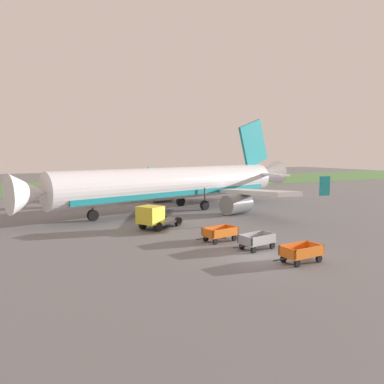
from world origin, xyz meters
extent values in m
plane|color=slate|center=(0.00, 0.00, 0.00)|extent=(220.00, 220.00, 0.00)
cube|color=#518442|center=(0.00, 56.01, 0.03)|extent=(220.00, 28.00, 0.06)
cylinder|color=silver|center=(3.38, 20.16, 3.15)|extent=(30.02, 10.74, 3.70)
cube|color=teal|center=(3.38, 20.16, 2.13)|extent=(27.06, 9.84, 0.56)
cone|color=silver|center=(-12.64, 16.24, 3.15)|extent=(3.97, 4.28, 3.63)
cone|color=silver|center=(20.04, 24.25, 3.65)|extent=(5.21, 4.49, 3.52)
cube|color=silver|center=(9.38, 13.04, 2.48)|extent=(4.43, 13.24, 1.35)
cube|color=teal|center=(13.48, 7.35, 3.43)|extent=(1.12, 0.36, 1.90)
cylinder|color=gray|center=(7.81, 14.26, 1.13)|extent=(3.61, 2.80, 2.10)
cube|color=silver|center=(5.40, 29.26, 2.48)|extent=(9.71, 12.07, 1.35)
cube|color=teal|center=(6.41, 36.20, 3.43)|extent=(1.01, 0.81, 1.90)
cylinder|color=gray|center=(4.58, 27.45, 1.13)|extent=(3.61, 2.80, 2.10)
cube|color=teal|center=(16.79, 23.45, 7.90)|extent=(5.89, 1.77, 6.88)
cube|color=silver|center=(17.74, 20.39, 3.75)|extent=(2.18, 5.32, 0.24)
cube|color=silver|center=(16.22, 26.61, 3.75)|extent=(4.27, 5.37, 0.24)
cylinder|color=#4C4C51|center=(-6.81, 17.66, 1.57)|extent=(0.20, 0.20, 2.04)
cylinder|color=black|center=(-6.81, 17.66, 0.55)|extent=(1.18, 0.70, 1.10)
cylinder|color=#4C4C51|center=(6.34, 18.62, 1.57)|extent=(0.20, 0.20, 2.04)
cylinder|color=black|center=(6.34, 18.62, 0.55)|extent=(1.18, 0.70, 1.10)
cylinder|color=#4C4C51|center=(5.29, 22.90, 1.57)|extent=(0.20, 0.20, 2.04)
cylinder|color=black|center=(5.29, 22.90, 0.55)|extent=(1.18, 0.70, 1.10)
cube|color=orange|center=(1.41, -2.23, 0.48)|extent=(2.59, 1.56, 0.08)
cube|color=orange|center=(1.46, -2.88, 0.80)|extent=(2.50, 0.27, 0.55)
cube|color=orange|center=(1.37, -1.58, 0.80)|extent=(2.50, 0.27, 0.55)
cube|color=orange|center=(0.22, -2.31, 0.80)|extent=(0.19, 1.40, 0.55)
cube|color=orange|center=(2.61, -2.15, 0.80)|extent=(0.19, 1.40, 0.55)
cylinder|color=#2D2D33|center=(-0.38, -2.35, 0.44)|extent=(1.00, 0.15, 0.08)
cylinder|color=black|center=(0.52, -2.85, 0.22)|extent=(0.45, 0.19, 0.44)
cylinder|color=black|center=(0.44, -1.73, 0.22)|extent=(0.45, 0.19, 0.44)
cylinder|color=black|center=(2.39, -2.73, 0.22)|extent=(0.45, 0.19, 0.44)
cylinder|color=black|center=(2.31, -1.61, 0.22)|extent=(0.45, 0.19, 0.44)
cube|color=gray|center=(0.95, 1.56, 0.48)|extent=(2.70, 1.81, 0.08)
cube|color=gray|center=(1.06, 0.92, 0.80)|extent=(2.48, 0.52, 0.55)
cube|color=gray|center=(0.84, 2.20, 0.80)|extent=(2.48, 0.52, 0.55)
cube|color=gray|center=(-0.24, 1.35, 0.80)|extent=(0.34, 1.40, 0.55)
cube|color=gray|center=(2.13, 1.76, 0.80)|extent=(0.34, 1.40, 0.55)
cylinder|color=#2D2D33|center=(-0.83, 1.25, 0.44)|extent=(1.00, 0.25, 0.08)
cylinder|color=black|center=(0.12, 0.85, 0.22)|extent=(0.46, 0.23, 0.44)
cylinder|color=black|center=(-0.07, 1.95, 0.22)|extent=(0.46, 0.23, 0.44)
cylinder|color=black|center=(1.97, 1.17, 0.22)|extent=(0.46, 0.23, 0.44)
cylinder|color=black|center=(1.78, 2.27, 0.22)|extent=(0.46, 0.23, 0.44)
cube|color=orange|center=(-0.13, 4.72, 0.48)|extent=(2.69, 1.78, 0.08)
cube|color=orange|center=(-0.03, 4.08, 0.80)|extent=(2.48, 0.50, 0.55)
cube|color=orange|center=(-0.24, 5.36, 0.80)|extent=(2.48, 0.50, 0.55)
cube|color=orange|center=(-1.32, 4.53, 0.80)|extent=(0.32, 1.40, 0.55)
cube|color=orange|center=(1.05, 4.91, 0.80)|extent=(0.32, 1.40, 0.55)
cylinder|color=#2D2D33|center=(-1.91, 4.43, 0.44)|extent=(1.00, 0.24, 0.08)
cylinder|color=black|center=(-0.97, 4.02, 0.22)|extent=(0.46, 0.23, 0.44)
cylinder|color=black|center=(-1.15, 5.12, 0.22)|extent=(0.46, 0.23, 0.44)
cylinder|color=black|center=(0.88, 4.32, 0.22)|extent=(0.46, 0.23, 0.44)
cylinder|color=black|center=(0.70, 5.43, 0.22)|extent=(0.46, 0.23, 0.44)
cube|color=slate|center=(-1.66, 11.82, 0.50)|extent=(3.63, 3.14, 0.20)
cube|color=yellow|center=(-3.40, 10.88, 1.35)|extent=(2.40, 2.48, 1.50)
cube|color=#19232D|center=(-4.10, 10.50, 1.50)|extent=(0.84, 1.46, 0.67)
cylinder|color=black|center=(-3.00, 10.12, 0.40)|extent=(0.85, 0.64, 0.80)
cylinder|color=black|center=(-3.81, 11.63, 0.40)|extent=(0.85, 0.64, 0.80)
cylinder|color=black|center=(-0.46, 11.49, 0.40)|extent=(0.85, 0.64, 0.80)
cylinder|color=black|center=(-1.28, 13.00, 0.40)|extent=(0.85, 0.64, 0.80)
camera|label=1|loc=(-14.79, -18.93, 6.73)|focal=34.89mm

